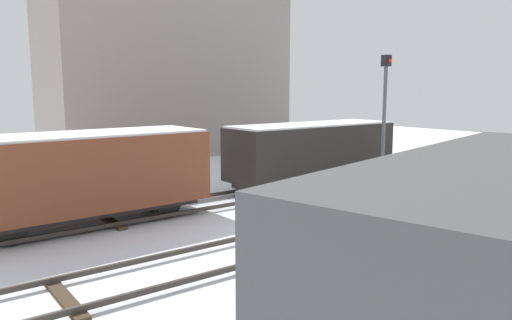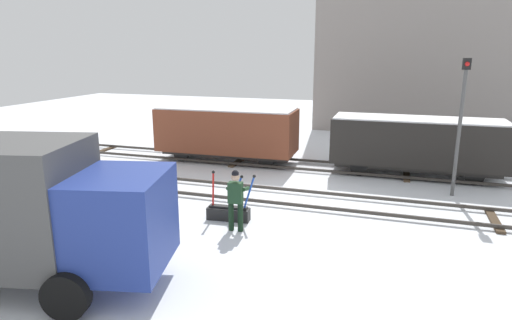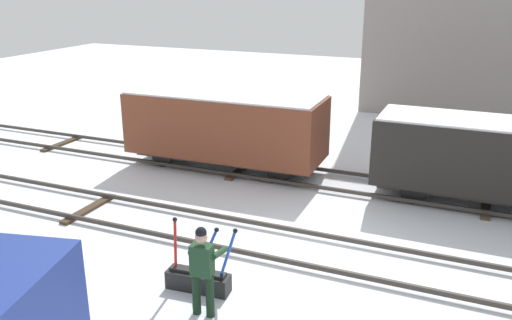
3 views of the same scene
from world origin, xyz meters
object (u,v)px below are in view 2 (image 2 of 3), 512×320
Objects in this scene: switch_lever_frame at (229,212)px; signal_post at (461,115)px; rail_worker at (236,197)px; freight_car_back_track at (416,143)px; freight_car_far_end at (227,131)px; delivery_truck at (25,208)px.

switch_lever_frame is 0.32× the size of signal_post.
rail_worker is 8.57m from freight_car_back_track.
signal_post reaches higher than freight_car_back_track.
freight_car_far_end is (-3.05, 7.12, 0.42)m from rail_worker.
delivery_truck is (-2.58, -4.64, 1.44)m from switch_lever_frame.
switch_lever_frame is at bearing 47.82° from delivery_truck.
freight_car_far_end reaches higher than freight_car_back_track.
rail_worker is at bearing -124.01° from freight_car_back_track.
switch_lever_frame is 0.85× the size of rail_worker.
rail_worker is at bearing 39.52° from delivery_truck.
signal_post is at bearing 35.63° from rail_worker.
freight_car_back_track is at bearing 46.53° from switch_lever_frame.
rail_worker is 7.75m from freight_car_far_end.
rail_worker reaches higher than switch_lever_frame.
freight_car_back_track is (-1.18, 2.10, -1.41)m from signal_post.
switch_lever_frame is 8.15m from signal_post.
switch_lever_frame is 0.24× the size of freight_car_far_end.
freight_car_far_end is (0.00, 11.10, -0.31)m from delivery_truck.
signal_post reaches higher than delivery_truck.
signal_post is (5.95, 5.01, 1.78)m from rail_worker.
rail_worker is 5.07m from delivery_truck.
rail_worker is at bearing -68.03° from freight_car_far_end.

